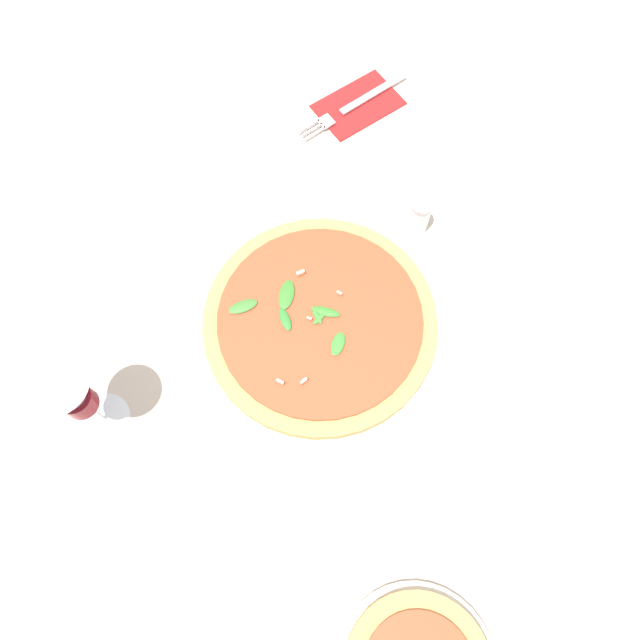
% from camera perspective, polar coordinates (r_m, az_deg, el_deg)
% --- Properties ---
extents(ground_plane, '(6.00, 6.00, 0.00)m').
position_cam_1_polar(ground_plane, '(0.93, 2.17, -0.82)').
color(ground_plane, beige).
extents(pizza_arugula_main, '(0.36, 0.36, 0.05)m').
position_cam_1_polar(pizza_arugula_main, '(0.91, -0.01, -0.31)').
color(pizza_arugula_main, silver).
rests_on(pizza_arugula_main, ground_plane).
extents(wine_glass, '(0.08, 0.08, 0.17)m').
position_cam_1_polar(wine_glass, '(0.83, -21.70, -6.50)').
color(wine_glass, white).
rests_on(wine_glass, ground_plane).
extents(napkin, '(0.17, 0.13, 0.01)m').
position_cam_1_polar(napkin, '(1.15, 3.51, 19.09)').
color(napkin, '#B21E1E').
rests_on(napkin, ground_plane).
extents(fork, '(0.22, 0.08, 0.00)m').
position_cam_1_polar(fork, '(1.14, 3.18, 19.07)').
color(fork, silver).
rests_on(fork, ground_plane).
extents(side_plate_white, '(0.21, 0.21, 0.02)m').
position_cam_1_polar(side_plate_white, '(0.96, 25.10, -10.22)').
color(side_plate_white, silver).
rests_on(side_plate_white, ground_plane).
extents(shaker_pepper, '(0.03, 0.03, 0.07)m').
position_cam_1_polar(shaker_pepper, '(0.99, 9.06, 9.31)').
color(shaker_pepper, silver).
rests_on(shaker_pepper, ground_plane).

